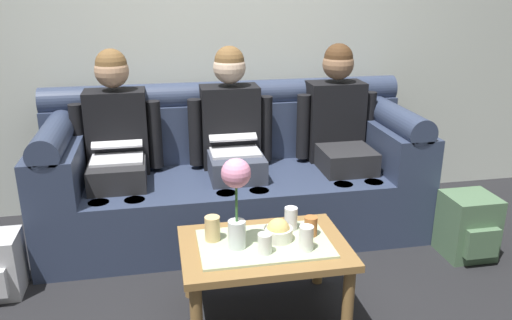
{
  "coord_description": "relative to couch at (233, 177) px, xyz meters",
  "views": [
    {
      "loc": [
        -0.47,
        -2.04,
        1.61
      ],
      "look_at": [
        0.09,
        0.83,
        0.6
      ],
      "focal_mm": 36.38,
      "sensor_mm": 36.0,
      "label": 1
    }
  ],
  "objects": [
    {
      "name": "coffee_table",
      "position": [
        0.0,
        -1.01,
        -0.02
      ],
      "size": [
        0.81,
        0.56,
        0.41
      ],
      "color": "olive",
      "rests_on": "ground_plane"
    },
    {
      "name": "person_right",
      "position": [
        0.73,
        -0.0,
        0.29
      ],
      "size": [
        0.56,
        0.67,
        1.22
      ],
      "color": "#232326",
      "rests_on": "ground_plane"
    },
    {
      "name": "couch",
      "position": [
        0.0,
        0.0,
        0.0
      ],
      "size": [
        2.43,
        0.88,
        0.96
      ],
      "color": "#2D3851",
      "rests_on": "ground_plane"
    },
    {
      "name": "snack_bowl",
      "position": [
        0.07,
        -1.0,
        0.08
      ],
      "size": [
        0.14,
        0.14,
        0.11
      ],
      "color": "silver",
      "rests_on": "coffee_table"
    },
    {
      "name": "backpack_right",
      "position": [
        1.35,
        -0.66,
        -0.17
      ],
      "size": [
        0.29,
        0.32,
        0.39
      ],
      "color": "#4C6B4C",
      "rests_on": "ground_plane"
    },
    {
      "name": "cup_near_left",
      "position": [
        -0.02,
        -1.11,
        0.09
      ],
      "size": [
        0.07,
        0.07,
        0.1
      ],
      "primitive_type": "cylinder",
      "color": "white",
      "rests_on": "coffee_table"
    },
    {
      "name": "flower_vase",
      "position": [
        -0.14,
        -1.04,
        0.33
      ],
      "size": [
        0.14,
        0.14,
        0.45
      ],
      "color": "silver",
      "rests_on": "coffee_table"
    },
    {
      "name": "cup_near_right",
      "position": [
        0.24,
        -0.98,
        0.09
      ],
      "size": [
        0.07,
        0.07,
        0.1
      ],
      "primitive_type": "cylinder",
      "color": "#B26633",
      "rests_on": "coffee_table"
    },
    {
      "name": "back_wall_patterned",
      "position": [
        0.0,
        0.53,
        1.08
      ],
      "size": [
        6.0,
        0.12,
        2.9
      ],
      "primitive_type": "cube",
      "color": "silver",
      "rests_on": "ground_plane"
    },
    {
      "name": "cup_far_right",
      "position": [
        0.16,
        -0.9,
        0.1
      ],
      "size": [
        0.07,
        0.07,
        0.12
      ],
      "primitive_type": "cylinder",
      "color": "silver",
      "rests_on": "coffee_table"
    },
    {
      "name": "cup_far_center",
      "position": [
        0.18,
        -1.12,
        0.1
      ],
      "size": [
        0.07,
        0.07,
        0.12
      ],
      "primitive_type": "cylinder",
      "color": "white",
      "rests_on": "coffee_table"
    },
    {
      "name": "person_middle",
      "position": [
        0.0,
        -0.0,
        0.29
      ],
      "size": [
        0.56,
        0.67,
        1.22
      ],
      "color": "#383D4C",
      "rests_on": "ground_plane"
    },
    {
      "name": "cup_far_left",
      "position": [
        -0.24,
        -0.94,
        0.1
      ],
      "size": [
        0.07,
        0.07,
        0.12
      ],
      "primitive_type": "cylinder",
      "color": "#DBB77A",
      "rests_on": "coffee_table"
    },
    {
      "name": "person_left",
      "position": [
        -0.73,
        -0.0,
        0.29
      ],
      "size": [
        0.56,
        0.67,
        1.22
      ],
      "color": "#232326",
      "rests_on": "ground_plane"
    }
  ]
}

